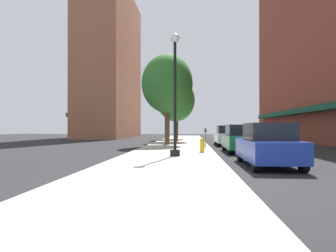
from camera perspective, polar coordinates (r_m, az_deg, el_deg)
ground_plane at (r=26.14m, az=10.84°, el=-3.56°), size 90.00×90.00×0.00m
sidewalk_slab at (r=27.00m, az=2.12°, el=-3.33°), size 4.80×50.00×0.12m
building_far_background at (r=47.48m, az=-10.63°, el=11.13°), size 6.80×18.00×21.84m
lamppost at (r=14.68m, az=1.32°, el=6.41°), size 0.48×0.48×5.90m
fire_hydrant at (r=16.91m, az=6.42°, el=-3.58°), size 0.33×0.26×0.79m
parking_meter_near at (r=21.02m, az=7.06°, el=-1.77°), size 0.14×0.09×1.31m
tree_near at (r=29.94m, az=1.46°, el=4.93°), size 3.73×3.73×6.26m
tree_mid at (r=37.07m, az=1.61°, el=5.18°), size 3.77×3.77×7.11m
tree_far at (r=24.72m, az=-0.16°, el=7.92°), size 4.12×4.12×7.30m
car_blue at (r=12.27m, az=18.19°, el=-3.46°), size 1.80×4.30×1.66m
car_green at (r=18.67m, az=13.42°, el=-2.38°), size 1.80×4.30×1.66m
car_white at (r=25.62m, az=10.96°, el=-1.81°), size 1.80×4.30×1.66m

